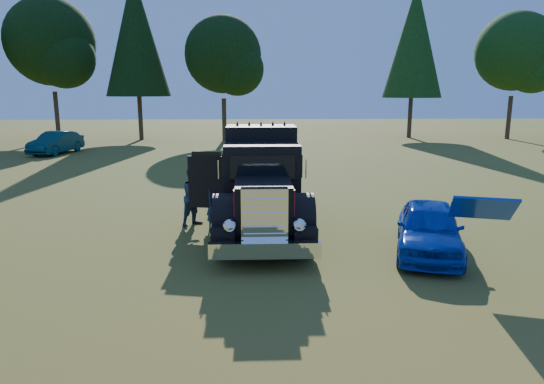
{
  "coord_description": "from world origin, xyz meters",
  "views": [
    {
      "loc": [
        -1.71,
        -10.52,
        4.01
      ],
      "look_at": [
        -1.19,
        2.26,
        1.34
      ],
      "focal_mm": 32.0,
      "sensor_mm": 36.0,
      "label": 1
    }
  ],
  "objects": [
    {
      "name": "treeline",
      "position": [
        -1.86,
        26.9,
        7.66
      ],
      "size": [
        67.22,
        24.04,
        13.84
      ],
      "color": "#2D2116",
      "rests_on": "ground"
    },
    {
      "name": "spectator_near",
      "position": [
        -2.85,
        3.3,
        0.83
      ],
      "size": [
        0.64,
        0.72,
        1.65
      ],
      "primitive_type": "imported",
      "rotation": [
        0.0,
        0.0,
        1.05
      ],
      "color": "#1E2747",
      "rests_on": "ground"
    },
    {
      "name": "ground",
      "position": [
        0.0,
        0.0,
        0.0
      ],
      "size": [
        120.0,
        120.0,
        0.0
      ],
      "primitive_type": "plane",
      "color": "#3D5A1A",
      "rests_on": "ground"
    },
    {
      "name": "diamond_t_truck",
      "position": [
        -1.46,
        3.05,
        1.28
      ],
      "size": [
        3.37,
        7.16,
        3.0
      ],
      "color": "black",
      "rests_on": "ground"
    },
    {
      "name": "distant_teal_car",
      "position": [
        -14.46,
        21.41,
        0.71
      ],
      "size": [
        2.35,
        4.55,
        1.43
      ],
      "primitive_type": "imported",
      "rotation": [
        0.0,
        0.0,
        -0.2
      ],
      "color": "#092E3B",
      "rests_on": "ground"
    },
    {
      "name": "hotrod_coupe",
      "position": [
        2.69,
        0.96,
        0.66
      ],
      "size": [
        2.62,
        4.32,
        1.89
      ],
      "color": "#0738A6",
      "rests_on": "ground"
    },
    {
      "name": "spectator_far",
      "position": [
        -3.47,
        3.8,
        0.89
      ],
      "size": [
        1.09,
        1.09,
        1.79
      ],
      "primitive_type": "imported",
      "rotation": [
        0.0,
        0.0,
        0.81
      ],
      "color": "#22334F",
      "rests_on": "ground"
    }
  ]
}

